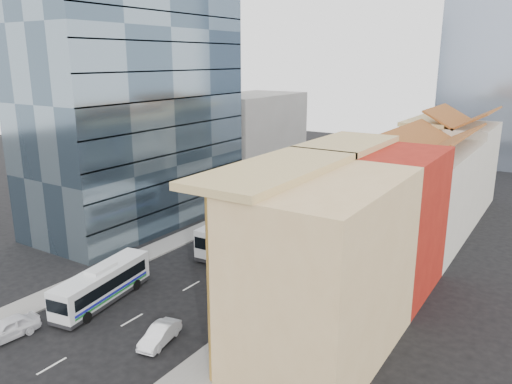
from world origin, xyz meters
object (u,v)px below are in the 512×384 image
Objects in this scene: bus_left_near at (102,284)px; sedan_right at (160,335)px; office_tower at (135,97)px; bus_right at (288,239)px; bus_left_far at (237,230)px; shophouse_tan at (325,270)px; sedan_left at (7,329)px.

bus_left_near reaches higher than sedan_right.
office_tower is 24.45m from bus_right.
bus_left_far is 5.59m from bus_right.
office_tower is at bearing 155.70° from shophouse_tan.
office_tower is 3.05× the size of bus_left_near.
bus_left_near is 8.45m from sedan_right.
shophouse_tan is 0.47× the size of office_tower.
sedan_right is (-9.99, -5.17, -5.36)m from shophouse_tan.
sedan_left is 10.96m from sedan_right.
sedan_right is (9.51, 5.44, -0.12)m from sedan_left.
office_tower is at bearing 117.42° from bus_left_near.
bus_right is 26.37m from sedan_left.
office_tower is (-31.00, 14.00, 9.00)m from shophouse_tan.
office_tower reaches higher than bus_right.
shophouse_tan reaches higher than sedan_right.
bus_left_far is 1.18× the size of bus_right.
bus_right is at bearing 80.53° from sedan_right.
bus_right is at bearing 75.79° from sedan_left.
bus_left_far is 19.07m from sedan_right.
shophouse_tan reaches higher than bus_left_far.
bus_left_near reaches higher than bus_right.
bus_left_near is (-18.14, -3.15, -4.42)m from shophouse_tan.
shophouse_tan is 18.25m from bus_right.
bus_right is (5.43, 1.30, -0.29)m from bus_left_far.
bus_left_far is at bearing -4.22° from office_tower.
bus_right is 2.50× the size of sedan_right.
shophouse_tan is 3.13× the size of sedan_left.
sedan_left is (-8.93, -24.79, -0.80)m from bus_right.
bus_left_far reaches higher than bus_left_near.
bus_left_near is at bearing -53.14° from office_tower.
bus_left_far is at bearing 141.13° from shophouse_tan.
shophouse_tan is 1.22× the size of bus_left_far.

